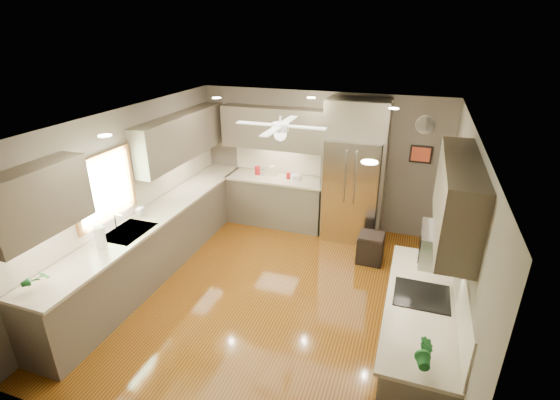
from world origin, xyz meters
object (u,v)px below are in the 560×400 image
Objects in this scene: canister_a at (257,171)px; paper_towel at (100,238)px; canister_c at (272,171)px; soap_bottle at (141,210)px; canister_d at (288,176)px; bowl at (296,179)px; canister_b at (264,172)px; microwave at (441,246)px; potted_plant_right at (424,354)px; potted_plant_left at (36,280)px; refrigerator at (354,174)px; stool at (370,248)px.

paper_towel is (-0.85, -3.19, 0.06)m from canister_a.
soap_bottle is (-1.23, -2.28, 0.01)m from canister_c.
canister_d is 0.55× the size of bowl.
canister_a is 0.14m from canister_b.
microwave reaches higher than paper_towel.
potted_plant_right is at bearing -10.92° from paper_towel.
potted_plant_right is at bearing -59.72° from bowl.
potted_plant_left is at bearing -101.36° from canister_a.
microwave reaches higher than bowl.
refrigerator reaches higher than soap_bottle.
canister_c is 0.50m from bowl.
canister_b is 0.43× the size of paper_towel.
canister_a is at bearing 127.69° from potted_plant_right.
canister_d is (0.49, -0.02, -0.01)m from canister_b.
stool is at bearing -21.19° from canister_b.
canister_c is 0.40× the size of stool.
paper_towel reaches higher than canister_c.
bowl is 0.67× the size of paper_towel.
stool is (2.15, -0.83, -0.77)m from canister_b.
bowl is 3.53m from paper_towel.
refrigerator reaches higher than bowl.
canister_a is 0.30× the size of microwave.
refrigerator is (-1.23, 3.88, 0.10)m from potted_plant_right.
refrigerator is at bearing -0.23° from bowl.
refrigerator is (2.76, 2.19, 0.15)m from soap_bottle.
paper_towel is (-1.14, -3.22, 0.05)m from canister_c.
canister_c is at bearing 176.52° from refrigerator.
potted_plant_right is 3.97m from paper_towel.
paper_towel is (-0.99, -3.18, 0.07)m from canister_b.
soap_bottle is at bearing 95.51° from paper_towel.
canister_a is 0.78m from bowl.
paper_towel is (-3.89, 0.75, -0.01)m from potted_plant_right.
canister_a is 0.86× the size of canister_c.
microwave is (2.37, -2.71, 0.51)m from bowl.
paper_towel is (-1.63, -3.13, 0.11)m from bowl.
canister_a is at bearing 78.64° from potted_plant_left.
bowl is (0.15, -0.03, -0.03)m from canister_d.
refrigerator is at bearing -1.78° from canister_b.
potted_plant_right is at bearing -72.45° from refrigerator.
refrigerator reaches higher than canister_d.
soap_bottle is at bearing -141.59° from refrigerator.
refrigerator is (1.19, -0.03, 0.19)m from canister_d.
paper_towel is (-1.47, -3.16, 0.08)m from canister_d.
canister_b is 0.49m from canister_d.
potted_plant_right reaches higher than soap_bottle.
canister_b is 0.64m from bowl.
canister_a is 2.44m from soap_bottle.
potted_plant_left is 0.60× the size of stool.
potted_plant_left is at bearing -103.16° from canister_b.
canister_c reaches higher than canister_a.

